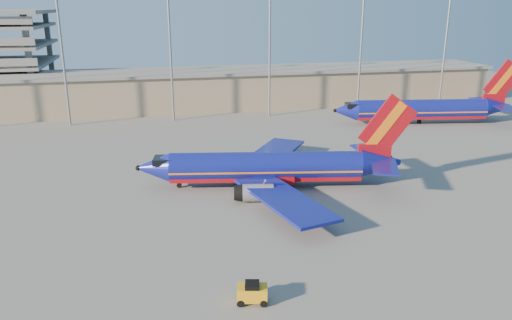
% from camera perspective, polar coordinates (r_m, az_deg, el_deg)
% --- Properties ---
extents(ground, '(220.00, 220.00, 0.00)m').
position_cam_1_polar(ground, '(59.91, -1.68, -4.70)').
color(ground, slate).
rests_on(ground, ground).
extents(terminal_building, '(122.00, 16.00, 8.50)m').
position_cam_1_polar(terminal_building, '(115.82, -2.36, 8.29)').
color(terminal_building, gray).
rests_on(terminal_building, ground).
extents(light_mast_row, '(101.60, 1.60, 28.65)m').
position_cam_1_polar(light_mast_row, '(101.85, -4.05, 14.51)').
color(light_mast_row, gray).
rests_on(light_mast_row, ground).
extents(aircraft_main, '(35.18, 33.55, 12.00)m').
position_cam_1_polar(aircraft_main, '(63.76, 1.86, -0.86)').
color(aircraft_main, navy).
rests_on(aircraft_main, ground).
extents(aircraft_second, '(36.91, 14.27, 12.56)m').
position_cam_1_polar(aircraft_second, '(103.66, 18.75, 5.51)').
color(aircraft_second, navy).
rests_on(aircraft_second, ground).
extents(baggage_tug, '(2.65, 1.95, 1.72)m').
position_cam_1_polar(baggage_tug, '(40.42, -0.43, -14.89)').
color(baggage_tug, orange).
rests_on(baggage_tug, ground).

